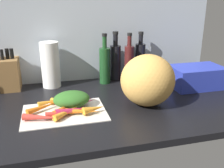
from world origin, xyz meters
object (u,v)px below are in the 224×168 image
object	(u,v)px
cutting_board	(64,112)
carrot_6	(82,111)
winter_squash	(148,80)
knife_block	(10,74)
carrot_2	(42,117)
carrot_11	(43,107)
paper_towel_roll	(50,65)
bottle_0	(105,64)
carrot_0	(61,102)
carrot_3	(79,103)
carrot_1	(51,102)
carrot_4	(82,100)
carrot_12	(94,109)
bottle_1	(115,61)
bottle_3	(140,60)
bottle_2	(129,62)
carrot_5	(64,102)
carrot_9	(64,113)
carrot_8	(67,107)
carrot_10	(72,110)
carrot_7	(68,111)

from	to	relation	value
cutting_board	carrot_6	size ratio (longest dim) A/B	2.51
winter_squash	knife_block	bearing A→B (deg)	148.98
carrot_2	carrot_11	distance (cm)	10.51
paper_towel_roll	bottle_0	bearing A→B (deg)	-3.10
carrot_0	carrot_3	distance (cm)	9.22
carrot_1	carrot_4	bearing A→B (deg)	-6.12
carrot_4	carrot_12	world-z (taller)	carrot_12
carrot_3	bottle_1	world-z (taller)	bottle_1
bottle_1	bottle_3	bearing A→B (deg)	0.84
bottle_2	carrot_5	bearing A→B (deg)	-146.16
carrot_2	carrot_11	world-z (taller)	carrot_2
carrot_9	carrot_8	bearing A→B (deg)	73.22
carrot_0	carrot_10	distance (cm)	12.15
carrot_9	bottle_3	world-z (taller)	bottle_3
carrot_10	paper_towel_roll	size ratio (longest dim) A/B	0.54
carrot_12	winter_squash	size ratio (longest dim) A/B	0.40
carrot_1	bottle_2	size ratio (longest dim) A/B	0.41
carrot_8	paper_towel_roll	distance (cm)	37.72
carrot_9	bottle_0	world-z (taller)	bottle_0
carrot_7	bottle_3	world-z (taller)	bottle_3
cutting_board	carrot_3	xyz separation A→B (cm)	(7.31, 4.00, 1.67)
carrot_7	carrot_8	bearing A→B (deg)	94.09
carrot_9	bottle_1	distance (cm)	57.23
carrot_5	bottle_3	xyz separation A→B (cm)	(49.91, 31.30, 9.79)
carrot_7	paper_towel_roll	world-z (taller)	paper_towel_roll
paper_towel_roll	carrot_7	bearing A→B (deg)	-82.18
bottle_2	bottle_0	bearing A→B (deg)	-176.63
carrot_5	carrot_7	distance (cm)	11.91
cutting_board	carrot_10	size ratio (longest dim) A/B	2.64
carrot_0	carrot_3	size ratio (longest dim) A/B	0.72
carrot_1	bottle_0	bearing A→B (deg)	38.31
carrot_0	carrot_8	bearing A→B (deg)	-71.03
carrot_9	carrot_10	distance (cm)	3.69
carrot_4	paper_towel_roll	world-z (taller)	paper_towel_roll
carrot_8	paper_towel_roll	size ratio (longest dim) A/B	0.67
carrot_0	carrot_8	distance (cm)	6.91
carrot_11	bottle_2	size ratio (longest dim) A/B	0.53
carrot_8	bottle_0	size ratio (longest dim) A/B	0.58
carrot_9	winter_squash	xyz separation A→B (cm)	(39.54, 4.34, 9.88)
carrot_12	knife_block	bearing A→B (deg)	131.75
carrot_3	carrot_9	distance (cm)	11.70
cutting_board	carrot_12	distance (cm)	13.45
bottle_1	bottle_2	world-z (taller)	bottle_1
carrot_1	carrot_9	world-z (taller)	carrot_9
carrot_0	carrot_3	xyz separation A→B (cm)	(8.34, -3.93, 0.19)
carrot_1	winter_squash	world-z (taller)	winter_squash
carrot_12	bottle_3	distance (cm)	58.96
carrot_8	bottle_2	xyz separation A→B (cm)	(40.81, 35.07, 9.35)
carrot_11	winter_squash	bearing A→B (deg)	-4.98
carrot_10	carrot_11	size ratio (longest dim) A/B	0.91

